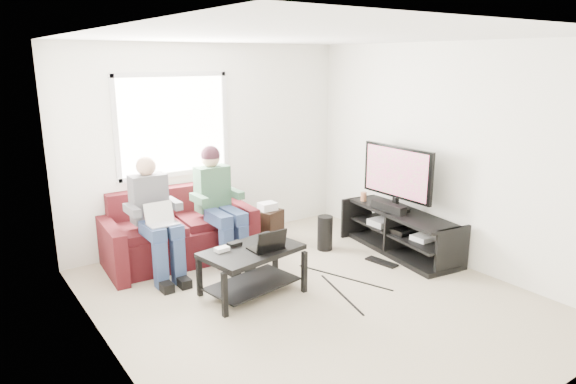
{
  "coord_description": "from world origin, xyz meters",
  "views": [
    {
      "loc": [
        -3.0,
        -3.83,
        2.4
      ],
      "look_at": [
        0.11,
        0.6,
        0.99
      ],
      "focal_mm": 32.0,
      "sensor_mm": 36.0,
      "label": 1
    }
  ],
  "objects_px": {
    "tv_stand": "(400,234)",
    "subwoofer": "(325,233)",
    "tv": "(397,174)",
    "coffee_table": "(252,261)",
    "sofa": "(179,234)",
    "end_table": "(268,225)"
  },
  "relations": [
    {
      "from": "tv_stand",
      "to": "subwoofer",
      "type": "relative_size",
      "value": 3.82
    },
    {
      "from": "sofa",
      "to": "tv",
      "type": "distance_m",
      "value": 2.8
    },
    {
      "from": "end_table",
      "to": "sofa",
      "type": "bearing_deg",
      "value": 170.43
    },
    {
      "from": "end_table",
      "to": "tv",
      "type": "bearing_deg",
      "value": -42.91
    },
    {
      "from": "sofa",
      "to": "coffee_table",
      "type": "xyz_separation_m",
      "value": [
        0.22,
        -1.37,
        0.06
      ]
    },
    {
      "from": "tv_stand",
      "to": "tv",
      "type": "relative_size",
      "value": 1.56
    },
    {
      "from": "tv",
      "to": "subwoofer",
      "type": "height_order",
      "value": "tv"
    },
    {
      "from": "coffee_table",
      "to": "end_table",
      "type": "relative_size",
      "value": 1.91
    },
    {
      "from": "coffee_table",
      "to": "tv_stand",
      "type": "height_order",
      "value": "tv_stand"
    },
    {
      "from": "tv_stand",
      "to": "end_table",
      "type": "distance_m",
      "value": 1.72
    },
    {
      "from": "subwoofer",
      "to": "tv",
      "type": "bearing_deg",
      "value": -36.4
    },
    {
      "from": "tv",
      "to": "end_table",
      "type": "xyz_separation_m",
      "value": [
        -1.2,
        1.12,
        -0.75
      ]
    },
    {
      "from": "coffee_table",
      "to": "sofa",
      "type": "bearing_deg",
      "value": 99.29
    },
    {
      "from": "sofa",
      "to": "subwoofer",
      "type": "xyz_separation_m",
      "value": [
        1.66,
        -0.79,
        -0.09
      ]
    },
    {
      "from": "subwoofer",
      "to": "coffee_table",
      "type": "bearing_deg",
      "value": -158.33
    },
    {
      "from": "tv_stand",
      "to": "tv",
      "type": "height_order",
      "value": "tv"
    },
    {
      "from": "sofa",
      "to": "tv_stand",
      "type": "distance_m",
      "value": 2.77
    },
    {
      "from": "sofa",
      "to": "subwoofer",
      "type": "relative_size",
      "value": 4.14
    },
    {
      "from": "sofa",
      "to": "tv",
      "type": "bearing_deg",
      "value": -29.01
    },
    {
      "from": "tv",
      "to": "subwoofer",
      "type": "bearing_deg",
      "value": 143.6
    },
    {
      "from": "tv",
      "to": "coffee_table",
      "type": "bearing_deg",
      "value": -178.71
    },
    {
      "from": "tv_stand",
      "to": "coffee_table",
      "type": "bearing_deg",
      "value": 178.63
    }
  ]
}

